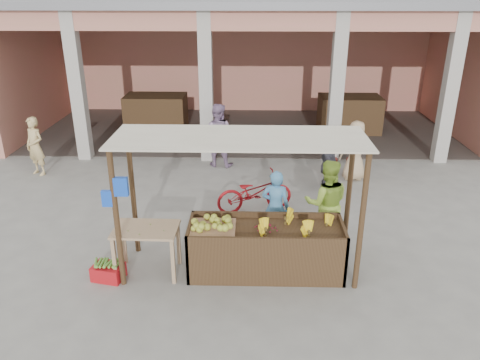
{
  "coord_description": "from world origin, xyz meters",
  "views": [
    {
      "loc": [
        0.25,
        -6.89,
        4.54
      ],
      "look_at": [
        0.03,
        1.2,
        1.19
      ],
      "focal_mm": 35.0,
      "sensor_mm": 36.0,
      "label": 1
    }
  ],
  "objects_px": {
    "fruit_stall": "(266,250)",
    "red_crate": "(109,272)",
    "side_table": "(146,236)",
    "vendor_green": "(327,201)",
    "vendor_blue": "(275,205)",
    "motorcycle": "(255,192)"
  },
  "relations": [
    {
      "from": "side_table",
      "to": "vendor_blue",
      "type": "height_order",
      "value": "vendor_blue"
    },
    {
      "from": "motorcycle",
      "to": "vendor_blue",
      "type": "bearing_deg",
      "value": 179.71
    },
    {
      "from": "red_crate",
      "to": "motorcycle",
      "type": "distance_m",
      "value": 3.62
    },
    {
      "from": "vendor_blue",
      "to": "motorcycle",
      "type": "xyz_separation_m",
      "value": [
        -0.38,
        1.31,
        -0.32
      ]
    },
    {
      "from": "side_table",
      "to": "vendor_blue",
      "type": "xyz_separation_m",
      "value": [
        2.2,
        1.13,
        0.06
      ]
    },
    {
      "from": "side_table",
      "to": "vendor_blue",
      "type": "bearing_deg",
      "value": 28.65
    },
    {
      "from": "fruit_stall",
      "to": "motorcycle",
      "type": "xyz_separation_m",
      "value": [
        -0.18,
        2.33,
        0.06
      ]
    },
    {
      "from": "side_table",
      "to": "red_crate",
      "type": "xyz_separation_m",
      "value": [
        -0.64,
        -0.21,
        -0.59
      ]
    },
    {
      "from": "vendor_blue",
      "to": "motorcycle",
      "type": "bearing_deg",
      "value": -63.37
    },
    {
      "from": "red_crate",
      "to": "vendor_blue",
      "type": "height_order",
      "value": "vendor_blue"
    },
    {
      "from": "fruit_stall",
      "to": "red_crate",
      "type": "height_order",
      "value": "fruit_stall"
    },
    {
      "from": "side_table",
      "to": "motorcycle",
      "type": "bearing_deg",
      "value": 54.73
    },
    {
      "from": "side_table",
      "to": "motorcycle",
      "type": "relative_size",
      "value": 0.61
    },
    {
      "from": "fruit_stall",
      "to": "vendor_green",
      "type": "relative_size",
      "value": 1.46
    },
    {
      "from": "side_table",
      "to": "red_crate",
      "type": "distance_m",
      "value": 0.89
    },
    {
      "from": "vendor_green",
      "to": "motorcycle",
      "type": "relative_size",
      "value": 1.02
    },
    {
      "from": "fruit_stall",
      "to": "side_table",
      "type": "xyz_separation_m",
      "value": [
        -1.99,
        -0.11,
        0.31
      ]
    },
    {
      "from": "fruit_stall",
      "to": "red_crate",
      "type": "relative_size",
      "value": 5.23
    },
    {
      "from": "red_crate",
      "to": "vendor_green",
      "type": "distance_m",
      "value": 4.05
    },
    {
      "from": "fruit_stall",
      "to": "vendor_blue",
      "type": "xyz_separation_m",
      "value": [
        0.2,
        1.03,
        0.37
      ]
    },
    {
      "from": "red_crate",
      "to": "side_table",
      "type": "bearing_deg",
      "value": 30.27
    },
    {
      "from": "side_table",
      "to": "vendor_green",
      "type": "height_order",
      "value": "vendor_green"
    }
  ]
}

